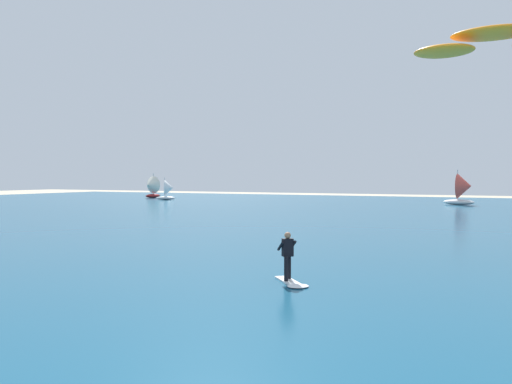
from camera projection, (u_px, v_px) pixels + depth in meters
The scene contains 6 objects.
ocean at pixel (384, 214), 47.44m from camera, with size 160.00×90.00×0.10m, color navy.
kitesurfer at pixel (290, 264), 16.37m from camera, with size 1.74×1.82×1.67m.
kite at pixel (494, 41), 22.41m from camera, with size 7.12×2.71×1.06m.
sailboat_near_shore at pixel (151, 187), 84.33m from camera, with size 3.07×3.60×4.19m.
sailboat_center_horizon at pixel (168, 190), 76.82m from camera, with size 3.14×2.82×3.50m.
sailboat_outermost at pixel (463, 189), 62.10m from camera, with size 3.93×3.37×4.50m.
Camera 1 is at (9.15, 3.16, 3.62)m, focal length 34.39 mm.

